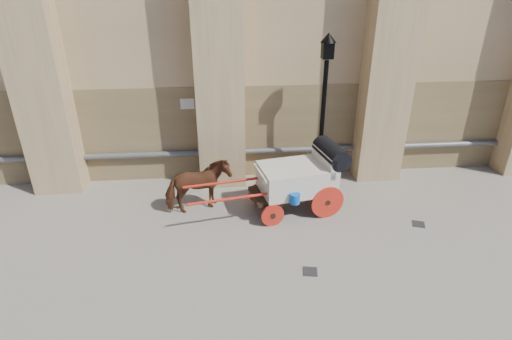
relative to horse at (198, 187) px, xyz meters
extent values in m
plane|color=slate|center=(1.70, -1.87, -0.75)|extent=(90.00, 90.00, 0.00)
cube|color=olive|center=(3.70, 2.28, 0.75)|extent=(44.00, 0.35, 3.00)
cylinder|color=#59595B|center=(3.70, 2.01, 0.15)|extent=(42.00, 0.18, 0.18)
cube|color=beige|center=(-0.30, 2.10, 1.75)|extent=(0.42, 0.04, 0.32)
imported|color=#5D2F19|center=(0.00, 0.00, 0.00)|extent=(1.94, 1.34, 1.50)
cube|color=black|center=(2.61, -0.20, -0.18)|extent=(2.43, 1.44, 0.12)
cube|color=beige|center=(2.71, -0.18, 0.24)|extent=(2.17, 1.64, 0.73)
cube|color=beige|center=(3.47, -0.03, 0.65)|extent=(0.39, 1.30, 0.57)
cube|color=beige|center=(1.84, -0.34, 0.50)|extent=(0.57, 1.19, 0.10)
cylinder|color=black|center=(3.68, 0.00, 0.86)|extent=(0.81, 1.38, 0.58)
cylinder|color=red|center=(3.49, -0.68, -0.28)|extent=(0.93, 0.23, 0.93)
cylinder|color=red|center=(3.25, 0.58, -0.28)|extent=(0.93, 0.23, 0.93)
cylinder|color=red|center=(1.96, -0.97, -0.44)|extent=(0.62, 0.18, 0.62)
cylinder|color=red|center=(1.72, 0.29, -0.44)|extent=(0.62, 0.18, 0.62)
cylinder|color=red|center=(1.01, -0.97, 0.13)|extent=(2.46, 0.53, 0.07)
cylinder|color=red|center=(0.84, -0.05, 0.13)|extent=(2.46, 0.53, 0.07)
cylinder|color=#0A51BB|center=(2.54, -0.95, 0.03)|extent=(0.27, 0.27, 0.27)
cylinder|color=black|center=(3.67, 1.14, 1.20)|extent=(0.13, 0.13, 3.91)
cone|color=black|center=(3.67, 1.14, -0.55)|extent=(0.39, 0.39, 0.39)
cube|color=black|center=(3.67, 1.14, 3.43)|extent=(0.30, 0.30, 0.46)
cone|color=black|center=(3.67, 1.14, 3.75)|extent=(0.43, 0.43, 0.26)
cube|color=black|center=(2.57, -2.90, -0.74)|extent=(0.37, 0.37, 0.01)
cube|color=black|center=(5.85, -1.26, -0.74)|extent=(0.41, 0.41, 0.01)
camera|label=1|loc=(0.73, -9.83, 5.15)|focal=28.00mm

